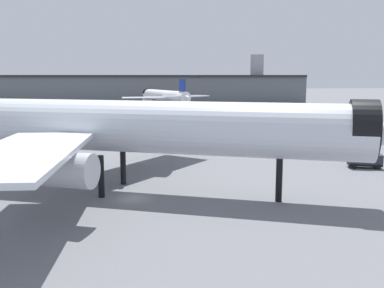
% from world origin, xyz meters
% --- Properties ---
extents(ground, '(900.00, 900.00, 0.00)m').
position_xyz_m(ground, '(0.00, 0.00, 0.00)').
color(ground, slate).
extents(airliner_near_gate, '(67.58, 60.05, 20.02)m').
position_xyz_m(airliner_near_gate, '(-0.44, 3.37, 8.82)').
color(airliner_near_gate, silver).
rests_on(airliner_near_gate, ground).
extents(airliner_far_taxiway, '(41.24, 46.11, 13.94)m').
position_xyz_m(airliner_far_taxiway, '(6.44, 152.23, 6.14)').
color(airliner_far_taxiway, white).
rests_on(airliner_far_taxiway, ground).
extents(terminal_building, '(223.71, 46.68, 26.80)m').
position_xyz_m(terminal_building, '(-25.33, 199.86, 7.99)').
color(terminal_building, slate).
rests_on(terminal_building, ground).
extents(service_truck_front, '(5.90, 3.68, 3.00)m').
position_xyz_m(service_truck_front, '(38.39, 15.99, 1.59)').
color(service_truck_front, black).
rests_on(service_truck_front, ground).
extents(baggage_tug_wing, '(2.96, 3.58, 1.85)m').
position_xyz_m(baggage_tug_wing, '(13.38, 40.90, 0.97)').
color(baggage_tug_wing, black).
rests_on(baggage_tug_wing, ground).
extents(baggage_cart_trailing, '(2.69, 2.85, 1.82)m').
position_xyz_m(baggage_cart_trailing, '(-0.80, 44.22, 0.98)').
color(baggage_cart_trailing, black).
rests_on(baggage_cart_trailing, ground).
extents(traffic_cone_near_nose, '(0.50, 0.50, 0.63)m').
position_xyz_m(traffic_cone_near_nose, '(24.70, 35.37, 0.31)').
color(traffic_cone_near_nose, '#F2600C').
rests_on(traffic_cone_near_nose, ground).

